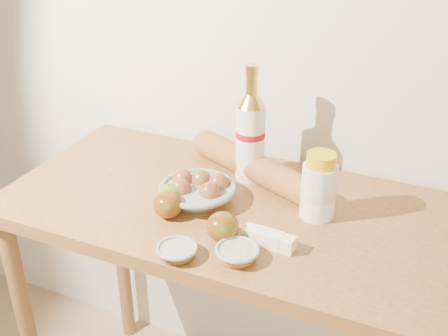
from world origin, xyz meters
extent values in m
cube|color=beige|center=(0.00, 1.51, 1.30)|extent=(3.50, 0.02, 2.60)
cube|color=#A36C34|center=(0.00, 1.18, 0.88)|extent=(1.20, 0.60, 0.04)
cylinder|color=brown|center=(-0.55, 0.93, 0.43)|extent=(0.05, 0.05, 0.86)
cylinder|color=brown|center=(-0.55, 1.43, 0.43)|extent=(0.05, 0.05, 0.86)
cylinder|color=brown|center=(0.55, 1.43, 0.43)|extent=(0.05, 0.05, 0.86)
cylinder|color=#EEE2CA|center=(0.00, 1.33, 1.01)|extent=(0.09, 0.09, 0.22)
cylinder|color=maroon|center=(0.00, 1.33, 1.04)|extent=(0.09, 0.09, 0.02)
cone|color=gold|center=(0.00, 1.33, 1.14)|extent=(0.09, 0.09, 0.03)
cylinder|color=gold|center=(0.00, 1.33, 1.18)|extent=(0.04, 0.04, 0.06)
cylinder|color=gold|center=(0.00, 1.33, 1.22)|extent=(0.04, 0.04, 0.02)
cylinder|color=white|center=(0.23, 1.22, 0.97)|extent=(0.10, 0.10, 0.14)
cylinder|color=beige|center=(0.23, 1.22, 0.97)|extent=(0.10, 0.10, 0.03)
cylinder|color=#EBB20C|center=(0.23, 1.22, 1.06)|extent=(0.08, 0.08, 0.03)
torus|color=gray|center=(-0.08, 1.16, 0.94)|extent=(0.24, 0.24, 0.02)
ellipsoid|color=brown|center=(-0.11, 1.13, 0.94)|extent=(0.07, 0.07, 0.07)
ellipsoid|color=brown|center=(-0.04, 1.14, 0.94)|extent=(0.07, 0.07, 0.07)
ellipsoid|color=brown|center=(-0.09, 1.19, 0.94)|extent=(0.07, 0.07, 0.07)
ellipsoid|color=brown|center=(-0.13, 1.18, 0.94)|extent=(0.07, 0.07, 0.07)
ellipsoid|color=brown|center=(-0.04, 1.20, 0.94)|extent=(0.07, 0.07, 0.07)
cylinder|color=#B07235|center=(0.00, 1.33, 0.94)|extent=(0.39, 0.23, 0.08)
sphere|color=#B07235|center=(-0.18, 1.41, 0.94)|extent=(0.10, 0.10, 0.08)
sphere|color=#B07235|center=(0.19, 1.25, 0.94)|extent=(0.10, 0.10, 0.08)
ellipsoid|color=olive|center=(-0.14, 1.10, 0.93)|extent=(0.08, 0.08, 0.06)
cylinder|color=#483318|center=(-0.14, 1.10, 0.96)|extent=(0.01, 0.01, 0.01)
ellipsoid|color=maroon|center=(-0.11, 1.06, 0.93)|extent=(0.09, 0.09, 0.07)
cylinder|color=#492F18|center=(-0.11, 1.06, 0.96)|extent=(0.01, 0.01, 0.01)
ellipsoid|color=#910C07|center=(0.05, 1.02, 0.94)|extent=(0.09, 0.09, 0.07)
cylinder|color=#4F351A|center=(0.05, 1.02, 0.97)|extent=(0.01, 0.01, 0.01)
torus|color=gray|center=(-0.01, 0.92, 0.92)|extent=(0.11, 0.11, 0.01)
cylinder|color=brown|center=(-0.01, 0.92, 0.91)|extent=(0.09, 0.09, 0.02)
torus|color=#95A29D|center=(0.11, 0.97, 0.92)|extent=(0.13, 0.13, 0.01)
cylinder|color=brown|center=(0.11, 0.97, 0.91)|extent=(0.10, 0.10, 0.02)
cube|color=#FCF3C3|center=(0.16, 1.05, 0.92)|extent=(0.13, 0.05, 0.03)
cube|color=white|center=(0.16, 1.05, 0.92)|extent=(0.07, 0.04, 0.04)
camera|label=1|loc=(0.50, 0.02, 1.68)|focal=45.00mm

